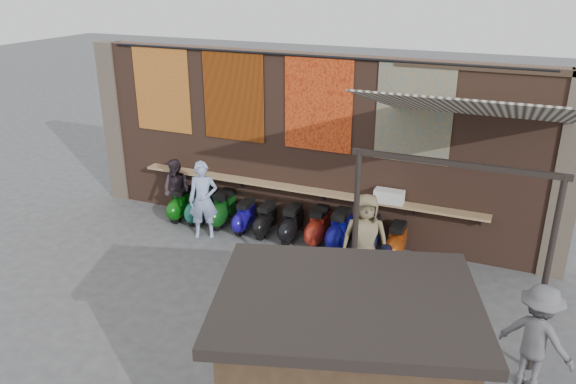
# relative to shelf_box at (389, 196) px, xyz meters

# --- Properties ---
(ground) EXTENTS (70.00, 70.00, 0.00)m
(ground) POSITION_rel_shelf_box_xyz_m (-1.97, -2.30, -1.26)
(ground) COLOR #474749
(ground) RESTS_ON ground
(brick_wall) EXTENTS (10.00, 0.40, 4.00)m
(brick_wall) POSITION_rel_shelf_box_xyz_m (-1.97, 0.40, 0.74)
(brick_wall) COLOR brown
(brick_wall) RESTS_ON ground
(pier_left) EXTENTS (0.50, 0.50, 4.00)m
(pier_left) POSITION_rel_shelf_box_xyz_m (-7.17, 0.40, 0.74)
(pier_left) COLOR #4C4238
(pier_left) RESTS_ON ground
(pier_right) EXTENTS (0.50, 0.50, 4.00)m
(pier_right) POSITION_rel_shelf_box_xyz_m (3.23, 0.40, 0.74)
(pier_right) COLOR #4C4238
(pier_right) RESTS_ON ground
(eating_counter) EXTENTS (8.00, 0.32, 0.05)m
(eating_counter) POSITION_rel_shelf_box_xyz_m (-1.97, 0.03, -0.16)
(eating_counter) COLOR #9E7A51
(eating_counter) RESTS_ON brick_wall
(shelf_box) EXTENTS (0.60, 0.28, 0.27)m
(shelf_box) POSITION_rel_shelf_box_xyz_m (0.00, 0.00, 0.00)
(shelf_box) COLOR white
(shelf_box) RESTS_ON eating_counter
(tapestry_redgold) EXTENTS (1.50, 0.02, 2.00)m
(tapestry_redgold) POSITION_rel_shelf_box_xyz_m (-5.57, 0.18, 1.74)
(tapestry_redgold) COLOR maroon
(tapestry_redgold) RESTS_ON brick_wall
(tapestry_sun) EXTENTS (1.50, 0.02, 2.00)m
(tapestry_sun) POSITION_rel_shelf_box_xyz_m (-3.67, 0.18, 1.74)
(tapestry_sun) COLOR #B9490A
(tapestry_sun) RESTS_ON brick_wall
(tapestry_orange) EXTENTS (1.50, 0.02, 2.00)m
(tapestry_orange) POSITION_rel_shelf_box_xyz_m (-1.67, 0.18, 1.74)
(tapestry_orange) COLOR #D64D1A
(tapestry_orange) RESTS_ON brick_wall
(tapestry_multi) EXTENTS (1.50, 0.02, 2.00)m
(tapestry_multi) POSITION_rel_shelf_box_xyz_m (0.33, 0.18, 1.74)
(tapestry_multi) COLOR #246486
(tapestry_multi) RESTS_ON brick_wall
(hang_rail) EXTENTS (9.50, 0.06, 0.06)m
(hang_rail) POSITION_rel_shelf_box_xyz_m (-1.97, 0.17, 2.72)
(hang_rail) COLOR black
(hang_rail) RESTS_ON brick_wall
(scooter_stool_0) EXTENTS (0.36, 0.80, 0.76)m
(scooter_stool_0) POSITION_rel_shelf_box_xyz_m (-4.91, -0.31, -0.88)
(scooter_stool_0) COLOR #0B530C
(scooter_stool_0) RESTS_ON ground
(scooter_stool_1) EXTENTS (0.38, 0.86, 0.81)m
(scooter_stool_1) POSITION_rel_shelf_box_xyz_m (-4.40, -0.29, -0.85)
(scooter_stool_1) COLOR #165B4B
(scooter_stool_1) RESTS_ON ground
(scooter_stool_2) EXTENTS (0.39, 0.87, 0.83)m
(scooter_stool_2) POSITION_rel_shelf_box_xyz_m (-3.81, -0.26, -0.85)
(scooter_stool_2) COLOR #0E4A13
(scooter_stool_2) RESTS_ON ground
(scooter_stool_3) EXTENTS (0.33, 0.74, 0.71)m
(scooter_stool_3) POSITION_rel_shelf_box_xyz_m (-3.21, -0.32, -0.91)
(scooter_stool_3) COLOR #180D93
(scooter_stool_3) RESTS_ON ground
(scooter_stool_4) EXTENTS (0.34, 0.76, 0.72)m
(scooter_stool_4) POSITION_rel_shelf_box_xyz_m (-2.68, -0.33, -0.90)
(scooter_stool_4) COLOR black
(scooter_stool_4) RESTS_ON ground
(scooter_stool_5) EXTENTS (0.37, 0.81, 0.77)m
(scooter_stool_5) POSITION_rel_shelf_box_xyz_m (-2.04, -0.34, -0.87)
(scooter_stool_5) COLOR black
(scooter_stool_5) RESTS_ON ground
(scooter_stool_6) EXTENTS (0.38, 0.85, 0.80)m
(scooter_stool_6) POSITION_rel_shelf_box_xyz_m (-1.44, -0.27, -0.86)
(scooter_stool_6) COLOR #A42415
(scooter_stool_6) RESTS_ON ground
(scooter_stool_7) EXTENTS (0.40, 0.89, 0.85)m
(scooter_stool_7) POSITION_rel_shelf_box_xyz_m (-0.94, -0.30, -0.84)
(scooter_stool_7) COLOR #0C0B74
(scooter_stool_7) RESTS_ON ground
(scooter_stool_8) EXTENTS (0.38, 0.84, 0.80)m
(scooter_stool_8) POSITION_rel_shelf_box_xyz_m (-0.29, -0.27, -0.86)
(scooter_stool_8) COLOR #141E4C
(scooter_stool_8) RESTS_ON ground
(scooter_stool_9) EXTENTS (0.36, 0.79, 0.75)m
(scooter_stool_9) POSITION_rel_shelf_box_xyz_m (0.28, -0.27, -0.88)
(scooter_stool_9) COLOR #8C340C
(scooter_stool_9) RESTS_ON ground
(diner_left) EXTENTS (0.76, 0.65, 1.76)m
(diner_left) POSITION_rel_shelf_box_xyz_m (-3.92, -0.90, -0.38)
(diner_left) COLOR #8FA2D0
(diner_left) RESTS_ON ground
(diner_right) EXTENTS (0.77, 0.62, 1.48)m
(diner_right) POSITION_rel_shelf_box_xyz_m (-5.03, -0.30, -0.52)
(diner_right) COLOR #2D232A
(diner_right) RESTS_ON ground
(shopper_navy) EXTENTS (0.94, 0.58, 1.50)m
(shopper_navy) POSITION_rel_shelf_box_xyz_m (0.61, -2.66, -0.51)
(shopper_navy) COLOR black
(shopper_navy) RESTS_ON ground
(shopper_grey) EXTENTS (1.20, 0.95, 1.64)m
(shopper_grey) POSITION_rel_shelf_box_xyz_m (2.93, -3.29, -0.44)
(shopper_grey) COLOR #59585D
(shopper_grey) RESTS_ON ground
(shopper_tan) EXTENTS (1.00, 0.80, 1.78)m
(shopper_tan) POSITION_rel_shelf_box_xyz_m (-0.11, -1.36, -0.37)
(shopper_tan) COLOR #7D6E4F
(shopper_tan) RESTS_ON ground
(stall_roof) EXTENTS (3.08, 2.68, 0.12)m
(stall_roof) POSITION_rel_shelf_box_xyz_m (0.97, -6.07, 1.31)
(stall_roof) COLOR black
(stall_roof) RESTS_ON market_stall
(stall_sign) EXTENTS (1.16, 0.40, 0.50)m
(stall_sign) POSITION_rel_shelf_box_xyz_m (0.70, -5.21, 0.56)
(stall_sign) COLOR gold
(stall_sign) RESTS_ON market_stall
(stall_shelf) EXTENTS (1.87, 0.67, 0.06)m
(stall_shelf) POSITION_rel_shelf_box_xyz_m (0.70, -5.21, -0.34)
(stall_shelf) COLOR #473321
(stall_shelf) RESTS_ON market_stall
(awning_canvas) EXTENTS (3.20, 3.28, 0.97)m
(awning_canvas) POSITION_rel_shelf_box_xyz_m (1.53, -1.40, 2.29)
(awning_canvas) COLOR beige
(awning_canvas) RESTS_ON brick_wall
(awning_ledger) EXTENTS (3.30, 0.08, 0.12)m
(awning_ledger) POSITION_rel_shelf_box_xyz_m (1.53, 0.19, 2.69)
(awning_ledger) COLOR #33261C
(awning_ledger) RESTS_ON brick_wall
(awning_header) EXTENTS (3.00, 0.08, 0.08)m
(awning_header) POSITION_rel_shelf_box_xyz_m (1.53, -2.90, 1.82)
(awning_header) COLOR black
(awning_header) RESTS_ON awning_post_left
(awning_post_left) EXTENTS (0.09, 0.09, 3.10)m
(awning_post_left) POSITION_rel_shelf_box_xyz_m (0.13, -2.90, 0.29)
(awning_post_left) COLOR black
(awning_post_left) RESTS_ON ground
(awning_post_right) EXTENTS (0.09, 0.09, 3.10)m
(awning_post_right) POSITION_rel_shelf_box_xyz_m (2.93, -2.90, 0.29)
(awning_post_right) COLOR black
(awning_post_right) RESTS_ON ground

